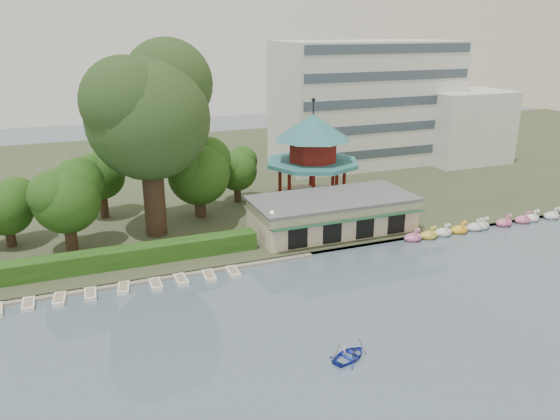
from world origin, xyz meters
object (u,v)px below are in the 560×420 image
dock (144,279)px  boathouse (332,213)px  pavilion (313,150)px  big_tree (149,108)px  rowboat_with_passengers (350,353)px

dock → boathouse: 22.62m
pavilion → big_tree: size_ratio=0.64×
pavilion → dock: bearing=-148.3°
pavilion → big_tree: (-20.82, -3.79, 6.96)m
dock → big_tree: (3.18, 11.01, 14.32)m
dock → big_tree: size_ratio=1.60×
dock → rowboat_with_passengers: (11.89, -18.22, 0.32)m
dock → pavilion: size_ratio=2.52×
boathouse → big_tree: bearing=161.7°
pavilion → rowboat_with_passengers: pavilion is taller
dock → pavilion: pavilion is taller
boathouse → big_tree: (-18.82, 6.24, 12.07)m
dock → big_tree: big_tree is taller
dock → big_tree: 18.34m
boathouse → pavilion: (2.00, 10.03, 5.11)m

